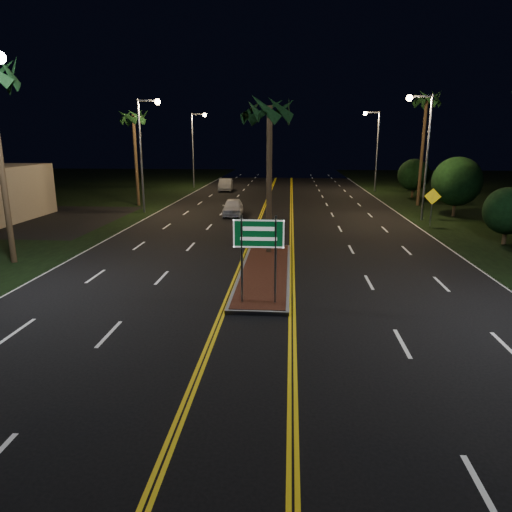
# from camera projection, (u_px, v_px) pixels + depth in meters

# --- Properties ---
(ground) EXTENTS (120.00, 120.00, 0.00)m
(ground) POSITION_uv_depth(u_px,v_px,m) (252.00, 339.00, 13.94)
(ground) COLOR black
(ground) RESTS_ON ground
(median_island) EXTENTS (2.25, 10.25, 0.17)m
(median_island) POSITION_uv_depth(u_px,v_px,m) (265.00, 272.00, 20.68)
(median_island) COLOR gray
(median_island) RESTS_ON ground
(highway_sign) EXTENTS (1.80, 0.08, 3.20)m
(highway_sign) POSITION_uv_depth(u_px,v_px,m) (259.00, 242.00, 16.04)
(highway_sign) COLOR gray
(highway_sign) RESTS_ON ground
(streetlight_left_mid) EXTENTS (1.91, 0.44, 9.00)m
(streetlight_left_mid) POSITION_uv_depth(u_px,v_px,m) (145.00, 142.00, 36.48)
(streetlight_left_mid) COLOR gray
(streetlight_left_mid) RESTS_ON ground
(streetlight_left_far) EXTENTS (1.91, 0.44, 9.00)m
(streetlight_left_far) POSITION_uv_depth(u_px,v_px,m) (196.00, 141.00, 55.80)
(streetlight_left_far) COLOR gray
(streetlight_left_far) RESTS_ON ground
(streetlight_right_mid) EXTENTS (1.91, 0.44, 9.00)m
(streetlight_right_mid) POSITION_uv_depth(u_px,v_px,m) (423.00, 143.00, 33.01)
(streetlight_right_mid) COLOR gray
(streetlight_right_mid) RESTS_ON ground
(streetlight_right_far) EXTENTS (1.91, 0.44, 9.00)m
(streetlight_right_far) POSITION_uv_depth(u_px,v_px,m) (374.00, 141.00, 52.33)
(streetlight_right_far) COLOR gray
(streetlight_right_far) RESTS_ON ground
(palm_median) EXTENTS (2.40, 2.40, 8.30)m
(palm_median) POSITION_uv_depth(u_px,v_px,m) (270.00, 110.00, 22.27)
(palm_median) COLOR #382819
(palm_median) RESTS_ON ground
(palm_left_far) EXTENTS (2.40, 2.40, 8.80)m
(palm_left_far) POSITION_uv_depth(u_px,v_px,m) (133.00, 118.00, 39.98)
(palm_left_far) COLOR #382819
(palm_left_far) RESTS_ON ground
(palm_right_far) EXTENTS (2.40, 2.40, 10.30)m
(palm_right_far) POSITION_uv_depth(u_px,v_px,m) (427.00, 101.00, 39.71)
(palm_right_far) COLOR #382819
(palm_right_far) RESTS_ON ground
(shrub_near) EXTENTS (2.70, 2.70, 3.30)m
(shrub_near) POSITION_uv_depth(u_px,v_px,m) (508.00, 211.00, 26.00)
(shrub_near) COLOR #382819
(shrub_near) RESTS_ON ground
(shrub_mid) EXTENTS (3.78, 3.78, 4.62)m
(shrub_mid) POSITION_uv_depth(u_px,v_px,m) (457.00, 181.00, 35.43)
(shrub_mid) COLOR #382819
(shrub_mid) RESTS_ON ground
(shrub_far) EXTENTS (3.24, 3.24, 3.96)m
(shrub_far) POSITION_uv_depth(u_px,v_px,m) (414.00, 175.00, 47.13)
(shrub_far) COLOR #382819
(shrub_far) RESTS_ON ground
(car_near) EXTENTS (2.28, 4.76, 1.55)m
(car_near) POSITION_uv_depth(u_px,v_px,m) (233.00, 206.00, 36.32)
(car_near) COLOR white
(car_near) RESTS_ON ground
(car_far) EXTENTS (2.41, 4.99, 1.62)m
(car_far) POSITION_uv_depth(u_px,v_px,m) (226.00, 184.00, 53.72)
(car_far) COLOR silver
(car_far) RESTS_ON ground
(warning_sign) EXTENTS (1.07, 0.35, 2.65)m
(warning_sign) POSITION_uv_depth(u_px,v_px,m) (432.00, 202.00, 31.46)
(warning_sign) COLOR gray
(warning_sign) RESTS_ON ground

